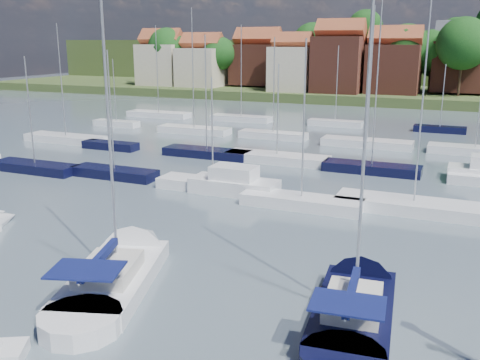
% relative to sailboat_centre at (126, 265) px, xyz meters
% --- Properties ---
extents(ground, '(260.00, 260.00, 0.00)m').
position_rel_sailboat_centre_xyz_m(ground, '(4.62, 35.69, -0.35)').
color(ground, '#4E5F6A').
rests_on(ground, ground).
extents(sailboat_centre, '(7.34, 13.76, 18.01)m').
position_rel_sailboat_centre_xyz_m(sailboat_centre, '(0.00, 0.00, 0.00)').
color(sailboat_centre, white).
rests_on(sailboat_centre, ground).
extents(sailboat_navy, '(4.38, 12.40, 16.80)m').
position_rel_sailboat_centre_xyz_m(sailboat_navy, '(11.92, 0.98, 0.01)').
color(sailboat_navy, black).
rests_on(sailboat_navy, ground).
extents(buoy_e, '(0.42, 0.42, 0.42)m').
position_rel_sailboat_centre_xyz_m(buoy_e, '(10.19, 1.72, -0.35)').
color(buoy_e, '#D85914').
rests_on(buoy_e, ground).
extents(marina_field, '(79.62, 41.41, 15.93)m').
position_rel_sailboat_centre_xyz_m(marina_field, '(6.53, 30.83, 0.09)').
color(marina_field, white).
rests_on(marina_field, ground).
extents(far_shore_town, '(212.46, 90.00, 22.27)m').
position_rel_sailboat_centre_xyz_m(far_shore_town, '(6.85, 128.35, 4.26)').
color(far_shore_town, '#415128').
rests_on(far_shore_town, ground).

